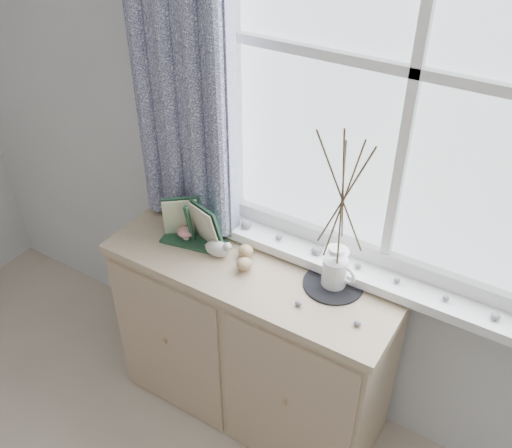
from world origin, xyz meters
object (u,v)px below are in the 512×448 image
at_px(toadstool_cluster, 185,220).
at_px(twig_pitcher, 343,194).
at_px(botanical_book, 187,225).
at_px(sideboard, 252,341).

xyz_separation_m(toadstool_cluster, twig_pitcher, (0.68, 0.02, 0.35)).
xyz_separation_m(botanical_book, toadstool_cluster, (-0.08, 0.08, -0.05)).
xyz_separation_m(sideboard, botanical_book, (-0.28, -0.03, 0.53)).
height_order(sideboard, twig_pitcher, twig_pitcher).
distance_m(botanical_book, twig_pitcher, 0.68).
height_order(botanical_book, toadstool_cluster, botanical_book).
relative_size(sideboard, toadstool_cluster, 7.69).
bearing_deg(toadstool_cluster, botanical_book, -44.66).
bearing_deg(sideboard, toadstool_cluster, 172.22).
bearing_deg(sideboard, twig_pitcher, 12.45).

